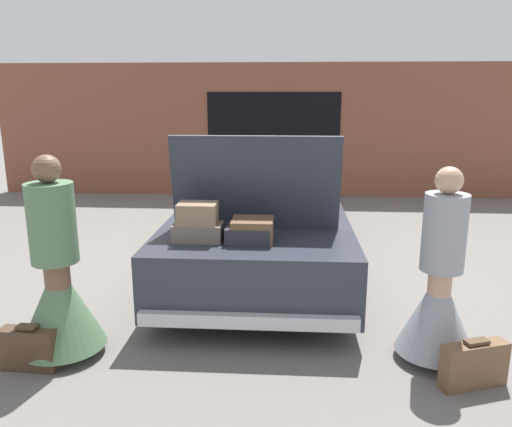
% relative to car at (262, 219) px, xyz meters
% --- Properties ---
extents(ground_plane, '(40.00, 40.00, 0.00)m').
position_rel_car_xyz_m(ground_plane, '(0.00, -0.00, -0.58)').
color(ground_plane, slate).
extents(garage_wall_back, '(12.00, 0.14, 2.80)m').
position_rel_car_xyz_m(garage_wall_back, '(0.00, 4.45, 0.81)').
color(garage_wall_back, brown).
rests_on(garage_wall_back, ground_plane).
extents(car, '(2.04, 4.75, 1.78)m').
position_rel_car_xyz_m(car, '(0.00, 0.00, 0.00)').
color(car, '#2D333D').
rests_on(car, ground_plane).
extents(person_left, '(0.72, 0.72, 1.71)m').
position_rel_car_xyz_m(person_left, '(-1.57, -2.52, 0.02)').
color(person_left, brown).
rests_on(person_left, ground_plane).
extents(person_right, '(0.65, 0.65, 1.63)m').
position_rel_car_xyz_m(person_right, '(1.57, -2.41, -0.00)').
color(person_right, tan).
rests_on(person_right, ground_plane).
extents(suitcase_beside_left_person, '(0.47, 0.17, 0.38)m').
position_rel_car_xyz_m(suitcase_beside_left_person, '(-1.73, -2.78, -0.41)').
color(suitcase_beside_left_person, '#473323').
rests_on(suitcase_beside_left_person, ground_plane).
extents(suitcase_beside_right_person, '(0.54, 0.30, 0.38)m').
position_rel_car_xyz_m(suitcase_beside_right_person, '(1.75, -2.80, -0.40)').
color(suitcase_beside_right_person, brown).
rests_on(suitcase_beside_right_person, ground_plane).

